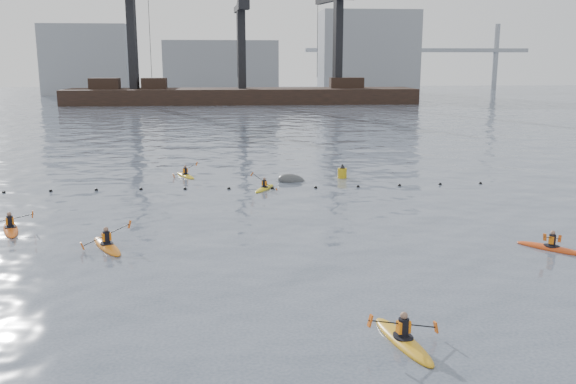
% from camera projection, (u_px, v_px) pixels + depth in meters
% --- Properties ---
extents(ground, '(400.00, 400.00, 0.00)m').
position_uv_depth(ground, '(283.00, 326.00, 20.22)').
color(ground, '#3C4558').
rests_on(ground, ground).
extents(float_line, '(33.24, 0.73, 0.24)m').
position_uv_depth(float_line, '(251.00, 188.00, 42.12)').
color(float_line, black).
rests_on(float_line, ground).
extents(barge_pier, '(72.00, 19.30, 29.50)m').
position_uv_depth(barge_pier, '(241.00, 94.00, 126.96)').
color(barge_pier, black).
rests_on(barge_pier, ground).
extents(skyline, '(141.00, 28.00, 22.00)m').
position_uv_depth(skyline, '(248.00, 59.00, 164.85)').
color(skyline, gray).
rests_on(skyline, ground).
extents(kayaker_0, '(2.29, 3.48, 1.29)m').
position_uv_depth(kayaker_0, '(107.00, 245.00, 28.75)').
color(kayaker_0, orange).
rests_on(kayaker_0, ground).
extents(kayaker_1, '(2.42, 3.67, 1.21)m').
position_uv_depth(kayaker_1, '(403.00, 339.00, 19.02)').
color(kayaker_1, gold).
rests_on(kayaker_1, ground).
extents(kayaker_2, '(2.22, 3.49, 1.12)m').
position_uv_depth(kayaker_2, '(11.00, 228.00, 31.65)').
color(kayaker_2, '#E45C15').
rests_on(kayaker_2, ground).
extents(kayaker_3, '(1.91, 2.88, 1.27)m').
position_uv_depth(kayaker_3, '(264.00, 188.00, 41.87)').
color(kayaker_3, gold).
rests_on(kayaker_3, ground).
extents(kayaker_4, '(2.72, 2.84, 1.13)m').
position_uv_depth(kayaker_4, '(552.00, 248.00, 28.42)').
color(kayaker_4, '#C64012').
rests_on(kayaker_4, ground).
extents(kayaker_5, '(1.92, 2.94, 1.15)m').
position_uv_depth(kayaker_5, '(185.00, 175.00, 46.60)').
color(kayaker_5, yellow).
rests_on(kayaker_5, ground).
extents(mooring_buoy, '(2.48, 1.66, 1.47)m').
position_uv_depth(mooring_buoy, '(292.00, 181.00, 44.72)').
color(mooring_buoy, '#414446').
rests_on(mooring_buoy, ground).
extents(nav_buoy, '(0.68, 0.68, 1.24)m').
position_uv_depth(nav_buoy, '(342.00, 173.00, 45.89)').
color(nav_buoy, gold).
rests_on(nav_buoy, ground).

